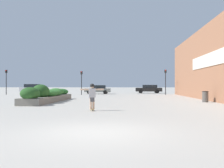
# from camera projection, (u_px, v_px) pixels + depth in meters

# --- Properties ---
(ground_plane) EXTENTS (300.00, 300.00, 0.00)m
(ground_plane) POSITION_uv_depth(u_px,v_px,m) (97.00, 132.00, 7.54)
(ground_plane) COLOR #ADA89E
(building_wall_right) EXTENTS (0.67, 36.23, 7.12)m
(building_wall_right) POSITION_uv_depth(u_px,v_px,m) (220.00, 59.00, 20.58)
(building_wall_right) COLOR #9E6647
(building_wall_right) RESTS_ON ground_plane
(planter_box) EXTENTS (1.78, 9.95, 1.49)m
(planter_box) POSITION_uv_depth(u_px,v_px,m) (48.00, 95.00, 21.44)
(planter_box) COLOR slate
(planter_box) RESTS_ON ground_plane
(skateboard) EXTENTS (0.32, 0.59, 0.09)m
(skateboard) POSITION_uv_depth(u_px,v_px,m) (92.00, 110.00, 13.87)
(skateboard) COLOR olive
(skateboard) RESTS_ON ground_plane
(skateboarder) EXTENTS (1.29, 0.48, 1.42)m
(skateboarder) POSITION_uv_depth(u_px,v_px,m) (92.00, 94.00, 13.88)
(skateboarder) COLOR tan
(skateboarder) RESTS_ON skateboard
(trash_bin) EXTENTS (0.52, 0.52, 0.93)m
(trash_bin) POSITION_uv_depth(u_px,v_px,m) (205.00, 97.00, 20.90)
(trash_bin) COLOR #514C47
(trash_bin) RESTS_ON ground_plane
(car_leftmost) EXTENTS (4.14, 1.88, 1.42)m
(car_leftmost) POSITION_uv_depth(u_px,v_px,m) (98.00, 89.00, 40.45)
(car_leftmost) COLOR slate
(car_leftmost) RESTS_ON ground_plane
(car_center_left) EXTENTS (4.06, 2.03, 1.60)m
(car_center_left) POSITION_uv_depth(u_px,v_px,m) (33.00, 89.00, 42.63)
(car_center_left) COLOR #BCBCC1
(car_center_left) RESTS_ON ground_plane
(car_center_right) EXTENTS (4.58, 1.93, 1.48)m
(car_center_right) POSITION_uv_depth(u_px,v_px,m) (149.00, 89.00, 44.14)
(car_center_right) COLOR black
(car_center_right) RESTS_ON ground_plane
(traffic_light_left) EXTENTS (0.28, 0.30, 3.46)m
(traffic_light_left) POSITION_uv_depth(u_px,v_px,m) (81.00, 79.00, 36.50)
(traffic_light_left) COLOR black
(traffic_light_left) RESTS_ON ground_plane
(traffic_light_right) EXTENTS (0.28, 0.30, 3.70)m
(traffic_light_right) POSITION_uv_depth(u_px,v_px,m) (165.00, 78.00, 36.71)
(traffic_light_right) COLOR black
(traffic_light_right) RESTS_ON ground_plane
(traffic_light_far_left) EXTENTS (0.28, 0.30, 3.73)m
(traffic_light_far_left) POSITION_uv_depth(u_px,v_px,m) (6.00, 78.00, 37.61)
(traffic_light_far_left) COLOR black
(traffic_light_far_left) RESTS_ON ground_plane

